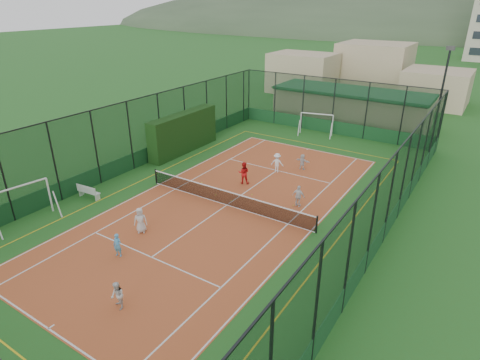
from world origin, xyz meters
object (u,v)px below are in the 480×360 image
Objects in this scene: white_bench at (89,191)px; futsal_goal_far at (316,124)px; child_near_left at (140,220)px; clubhouse at (351,106)px; coach at (244,173)px; child_near_mid at (118,245)px; child_far_right at (299,196)px; child_near_right at (117,296)px; futsal_goal_near at (21,204)px; child_far_left at (277,163)px; floodlight_ne at (440,102)px; child_far_back at (302,162)px.

futsal_goal_far reaches higher than white_bench.
child_near_left is at bearing -16.28° from white_bench.
clubhouse is 9.94× the size of coach.
clubhouse reaches higher than child_near_mid.
futsal_goal_far is at bearing 74.53° from child_near_mid.
child_far_right is (5.77, 7.21, -0.04)m from child_near_left.
child_near_left reaches higher than child_near_right.
white_bench is 5.81m from child_near_left.
child_near_mid is at bearing -32.44° from white_bench.
futsal_goal_near is 6.91m from child_near_left.
child_far_left is at bearing -22.52° from futsal_goal_near.
child_far_left is 0.92× the size of coach.
child_near_mid is (7.02, 0.56, -0.45)m from futsal_goal_near.
coach is at bearing -125.22° from floodlight_ne.
floodlight_ne is 5.40× the size of coach.
child_far_left is (0.11, -15.82, -0.86)m from clubhouse.
child_far_left is at bearing -135.09° from coach.
child_near_left reaches higher than child_far_back.
coach is (-9.44, -13.38, -3.35)m from floodlight_ne.
floodlight_ne is 13.86m from child_far_left.
child_near_left is at bearing -57.57° from futsal_goal_near.
coach is (-0.84, -18.78, -0.80)m from clubhouse.
child_far_back is (9.22, 11.48, 0.14)m from white_bench.
futsal_goal_far is 2.43× the size of child_near_right.
coach is (-2.26, -4.41, 0.18)m from child_far_back.
clubhouse is at bearing 115.29° from child_near_right.
clubhouse reaches higher than child_near_right.
child_near_mid is (6.37, -3.30, 0.16)m from white_bench.
white_bench is at bearing 28.41° from child_far_right.
floodlight_ne is 12.02m from child_far_back.
white_bench is 1.13× the size of child_near_left.
floodlight_ne is 2.77× the size of futsal_goal_far.
white_bench is 1.13× the size of child_far_left.
child_far_left reaches higher than child_far_back.
futsal_goal_near is 15.68m from child_far_right.
clubhouse reaches higher than futsal_goal_near.
child_near_mid is at bearing 69.92° from child_far_left.
clubhouse is at bearing -103.08° from child_far_left.
child_far_right is at bearing -41.52° from futsal_goal_near.
coach is at bearing 58.57° from child_far_left.
futsal_goal_far is at bearing -99.87° from clubhouse.
child_far_left reaches higher than child_near_mid.
futsal_goal_near is 2.73× the size of child_near_mid.
child_near_mid is 10.40m from coach.
futsal_goal_near is at bearing -120.88° from futsal_goal_far.
child_near_mid is at bearing 61.99° from child_far_right.
clubhouse is 5.10× the size of futsal_goal_far.
futsal_goal_near reaches higher than child_far_back.
floodlight_ne is 16.71m from coach.
child_near_left is 1.00× the size of child_far_left.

